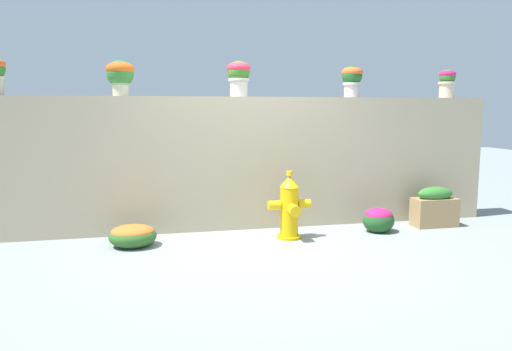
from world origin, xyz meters
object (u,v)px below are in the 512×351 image
at_px(potted_plant_4, 447,81).
at_px(potted_plant_1, 120,74).
at_px(fire_hydrant, 290,208).
at_px(planter_box, 435,207).
at_px(potted_plant_3, 352,78).
at_px(flower_bush_right, 379,219).
at_px(potted_plant_2, 239,75).
at_px(flower_bush_left, 133,235).

bearing_deg(potted_plant_4, potted_plant_1, -179.47).
relative_size(fire_hydrant, planter_box, 1.42).
xyz_separation_m(potted_plant_1, potted_plant_3, (2.91, -0.00, -0.01)).
bearing_deg(potted_plant_3, potted_plant_1, 179.93).
xyz_separation_m(potted_plant_1, potted_plant_4, (4.32, 0.04, -0.03)).
xyz_separation_m(fire_hydrant, flower_bush_right, (1.15, 0.06, -0.20)).
bearing_deg(potted_plant_4, fire_hydrant, -163.19).
bearing_deg(potted_plant_2, fire_hydrant, -56.78).
relative_size(potted_plant_2, flower_bush_left, 0.85).
xyz_separation_m(fire_hydrant, planter_box, (1.98, 0.17, -0.11)).
distance_m(potted_plant_1, planter_box, 4.23).
bearing_deg(flower_bush_right, potted_plant_1, 168.00).
distance_m(potted_plant_2, fire_hydrant, 1.77).
distance_m(fire_hydrant, flower_bush_right, 1.17).
relative_size(potted_plant_4, planter_box, 0.70).
distance_m(potted_plant_1, fire_hydrant, 2.53).
bearing_deg(planter_box, flower_bush_left, -178.16).
height_order(potted_plant_4, flower_bush_right, potted_plant_4).
relative_size(flower_bush_left, flower_bush_right, 1.34).
height_order(potted_plant_3, fire_hydrant, potted_plant_3).
height_order(potted_plant_3, planter_box, potted_plant_3).
bearing_deg(fire_hydrant, planter_box, 4.88).
relative_size(potted_plant_3, planter_box, 0.74).
distance_m(potted_plant_1, potted_plant_2, 1.41).
relative_size(potted_plant_3, fire_hydrant, 0.52).
distance_m(potted_plant_2, flower_bush_left, 2.31).
bearing_deg(potted_plant_4, flower_bush_right, -152.23).
bearing_deg(potted_plant_3, potted_plant_4, 1.76).
bearing_deg(fire_hydrant, flower_bush_right, 2.82).
relative_size(potted_plant_4, fire_hydrant, 0.50).
distance_m(potted_plant_3, planter_box, 1.97).
height_order(flower_bush_right, planter_box, planter_box).
distance_m(potted_plant_2, potted_plant_4, 2.91).
bearing_deg(flower_bush_left, potted_plant_4, 9.30).
xyz_separation_m(fire_hydrant, flower_bush_left, (-1.77, 0.05, -0.23)).
distance_m(potted_plant_3, flower_bush_right, 1.85).
distance_m(flower_bush_left, flower_bush_right, 2.92).
bearing_deg(planter_box, potted_plant_3, 150.95).
height_order(potted_plant_3, flower_bush_left, potted_plant_3).
xyz_separation_m(potted_plant_4, fire_hydrant, (-2.45, -0.74, -1.51)).
bearing_deg(flower_bush_right, fire_hydrant, -177.18).
xyz_separation_m(potted_plant_2, potted_plant_3, (1.49, -0.01, -0.02)).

